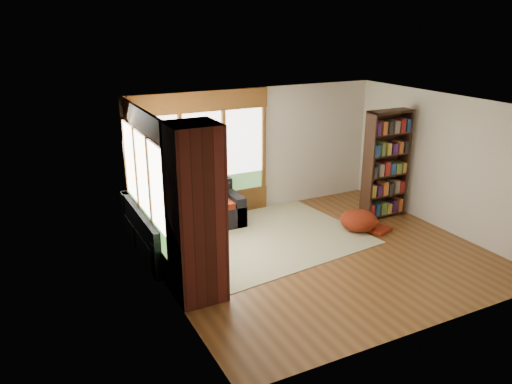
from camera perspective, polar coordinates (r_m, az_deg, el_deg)
name	(u,v)px	position (r m, az deg, el deg)	size (l,w,h in m)	color
floor	(321,254)	(8.88, 7.42, -7.02)	(5.50, 5.50, 0.00)	brown
ceiling	(328,105)	(8.08, 8.22, 9.77)	(5.50, 5.50, 0.00)	white
wall_back	(257,150)	(10.46, 0.07, 4.80)	(5.50, 0.04, 2.60)	silver
wall_front	(438,239)	(6.63, 20.05, -5.10)	(5.50, 0.04, 2.60)	silver
wall_left	(164,210)	(7.27, -10.45, -2.07)	(0.04, 5.00, 2.60)	silver
wall_right	(445,163)	(10.15, 20.76, 3.10)	(0.04, 5.00, 2.60)	silver
windows_back	(203,155)	(9.95, -6.05, 4.24)	(2.82, 0.10, 1.90)	brown
windows_left	(144,183)	(8.35, -12.66, 0.96)	(0.10, 2.62, 1.90)	brown
roller_blind	(132,148)	(9.03, -14.00, 4.86)	(0.03, 0.72, 0.90)	#749257
brick_chimney	(196,214)	(7.05, -6.91, -2.55)	(0.70, 0.70, 2.60)	#471914
sectional_sofa	(182,224)	(9.36, -8.44, -3.62)	(2.20, 2.20, 0.80)	black
area_rug	(263,239)	(9.35, 0.82, -5.40)	(3.59, 2.75, 0.01)	silver
bookshelf	(386,165)	(10.42, 14.64, 3.03)	(0.95, 0.32, 2.22)	black
pouf	(359,220)	(9.89, 11.68, -3.13)	(0.73, 0.73, 0.39)	maroon
dog_tan	(195,198)	(9.16, -7.02, -0.66)	(1.11, 0.91, 0.54)	brown
dog_brindle	(173,210)	(8.76, -9.47, -2.07)	(0.75, 0.91, 0.44)	black
throw_pillows	(180,196)	(9.32, -8.66, -0.47)	(1.98, 1.68, 0.45)	black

